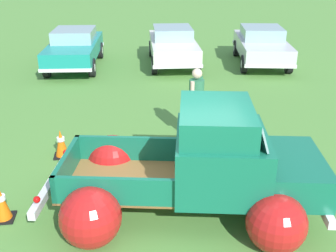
{
  "coord_description": "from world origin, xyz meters",
  "views": [
    {
      "loc": [
        -1.0,
        -5.8,
        4.14
      ],
      "look_at": [
        0.0,
        1.63,
        0.87
      ],
      "focal_mm": 42.94,
      "sensor_mm": 36.0,
      "label": 1
    }
  ],
  "objects_px": {
    "lane_cone_0": "(61,144)",
    "spectator_0": "(196,100)",
    "show_car_0": "(75,47)",
    "lane_cone_1": "(1,203)",
    "vintage_pickup_truck": "(204,171)",
    "show_car_1": "(173,44)",
    "show_car_2": "(261,44)"
  },
  "relations": [
    {
      "from": "vintage_pickup_truck",
      "to": "show_car_2",
      "type": "height_order",
      "value": "vintage_pickup_truck"
    },
    {
      "from": "show_car_2",
      "to": "lane_cone_1",
      "type": "xyz_separation_m",
      "value": [
        -7.76,
        -9.27,
        -0.47
      ]
    },
    {
      "from": "show_car_2",
      "to": "lane_cone_0",
      "type": "relative_size",
      "value": 7.06
    },
    {
      "from": "show_car_0",
      "to": "lane_cone_0",
      "type": "height_order",
      "value": "show_car_0"
    },
    {
      "from": "show_car_1",
      "to": "spectator_0",
      "type": "xyz_separation_m",
      "value": [
        -0.49,
        -7.11,
        0.23
      ]
    },
    {
      "from": "lane_cone_0",
      "to": "spectator_0",
      "type": "bearing_deg",
      "value": 7.88
    },
    {
      "from": "show_car_2",
      "to": "lane_cone_0",
      "type": "xyz_separation_m",
      "value": [
        -7.01,
        -7.09,
        -0.47
      ]
    },
    {
      "from": "vintage_pickup_truck",
      "to": "show_car_1",
      "type": "xyz_separation_m",
      "value": [
        0.9,
        9.88,
        0.02
      ]
    },
    {
      "from": "show_car_2",
      "to": "lane_cone_1",
      "type": "bearing_deg",
      "value": -29.6
    },
    {
      "from": "show_car_1",
      "to": "show_car_0",
      "type": "bearing_deg",
      "value": -87.57
    },
    {
      "from": "show_car_0",
      "to": "spectator_0",
      "type": "distance_m",
      "value": 7.9
    },
    {
      "from": "show_car_1",
      "to": "vintage_pickup_truck",
      "type": "bearing_deg",
      "value": -1.89
    },
    {
      "from": "lane_cone_0",
      "to": "lane_cone_1",
      "type": "relative_size",
      "value": 1.0
    },
    {
      "from": "vintage_pickup_truck",
      "to": "lane_cone_0",
      "type": "bearing_deg",
      "value": 148.86
    },
    {
      "from": "spectator_0",
      "to": "lane_cone_1",
      "type": "xyz_separation_m",
      "value": [
        -3.8,
        -2.6,
        -0.7
      ]
    },
    {
      "from": "vintage_pickup_truck",
      "to": "show_car_0",
      "type": "height_order",
      "value": "vintage_pickup_truck"
    },
    {
      "from": "show_car_1",
      "to": "show_car_2",
      "type": "bearing_deg",
      "value": 86.14
    },
    {
      "from": "vintage_pickup_truck",
      "to": "show_car_0",
      "type": "xyz_separation_m",
      "value": [
        -2.9,
        9.93,
        0.02
      ]
    },
    {
      "from": "show_car_2",
      "to": "lane_cone_1",
      "type": "height_order",
      "value": "show_car_2"
    },
    {
      "from": "lane_cone_1",
      "to": "vintage_pickup_truck",
      "type": "bearing_deg",
      "value": -2.88
    },
    {
      "from": "show_car_0",
      "to": "lane_cone_1",
      "type": "relative_size",
      "value": 7.01
    },
    {
      "from": "spectator_0",
      "to": "lane_cone_1",
      "type": "relative_size",
      "value": 2.79
    },
    {
      "from": "lane_cone_0",
      "to": "lane_cone_1",
      "type": "distance_m",
      "value": 2.3
    },
    {
      "from": "show_car_1",
      "to": "lane_cone_1",
      "type": "bearing_deg",
      "value": -20.48
    },
    {
      "from": "lane_cone_1",
      "to": "show_car_2",
      "type": "bearing_deg",
      "value": 50.07
    },
    {
      "from": "spectator_0",
      "to": "lane_cone_0",
      "type": "xyz_separation_m",
      "value": [
        -3.05,
        -0.42,
        -0.7
      ]
    },
    {
      "from": "lane_cone_1",
      "to": "spectator_0",
      "type": "bearing_deg",
      "value": 34.38
    },
    {
      "from": "spectator_0",
      "to": "show_car_1",
      "type": "bearing_deg",
      "value": -56.87
    },
    {
      "from": "vintage_pickup_truck",
      "to": "spectator_0",
      "type": "relative_size",
      "value": 2.78
    },
    {
      "from": "vintage_pickup_truck",
      "to": "lane_cone_1",
      "type": "height_order",
      "value": "vintage_pickup_truck"
    },
    {
      "from": "vintage_pickup_truck",
      "to": "show_car_1",
      "type": "relative_size",
      "value": 1.13
    },
    {
      "from": "lane_cone_0",
      "to": "lane_cone_1",
      "type": "bearing_deg",
      "value": -108.82
    }
  ]
}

